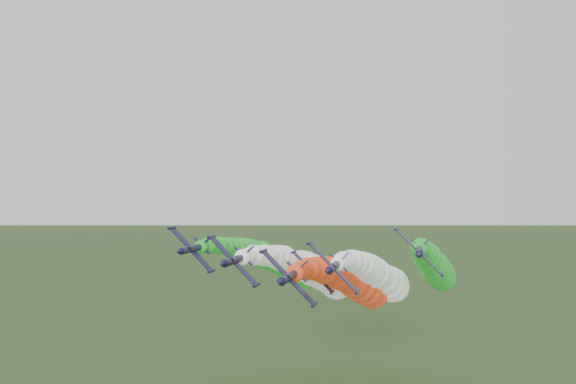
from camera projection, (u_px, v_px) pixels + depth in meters
name	position (u px, v px, depth m)	size (l,w,h in m)	color
jet_lead	(354.00, 283.00, 123.75)	(13.92, 76.89, 21.34)	#111134
jet_inner_left	(315.00, 272.00, 132.40)	(14.41, 77.38, 21.83)	#111134
jet_inner_right	(381.00, 277.00, 131.70)	(14.00, 76.97, 21.43)	#111134
jet_outer_left	(282.00, 264.00, 142.11)	(14.08, 77.05, 21.51)	#111134
jet_outer_right	(434.00, 266.00, 137.03)	(13.79, 76.76, 21.22)	#111134
jet_trail	(359.00, 278.00, 149.54)	(13.87, 76.84, 21.30)	#111134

